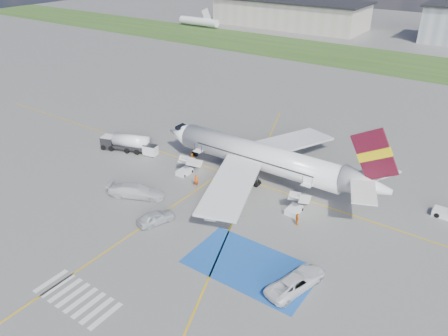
{
  "coord_description": "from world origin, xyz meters",
  "views": [
    {
      "loc": [
        28.9,
        -36.25,
        31.86
      ],
      "look_at": [
        -1.84,
        7.83,
        3.5
      ],
      "focal_mm": 35.0,
      "sensor_mm": 36.0,
      "label": 1
    }
  ],
  "objects": [
    {
      "name": "car_silver_b",
      "position": [
        0.65,
        1.84,
        0.69
      ],
      "size": [
        3.02,
        4.4,
        1.37
      ],
      "primitive_type": "imported",
      "rotation": [
        0.0,
        0.0,
        3.56
      ],
      "color": "#B7B9BE",
      "rests_on": "ground"
    },
    {
      "name": "van_white_a",
      "position": [
        15.51,
        -4.16,
        1.05
      ],
      "size": [
        3.97,
        6.08,
        2.1
      ],
      "primitive_type": "imported",
      "rotation": [
        0.0,
        0.0,
        2.87
      ],
      "color": "silver",
      "rests_on": "ground"
    },
    {
      "name": "crew_fwd",
      "position": [
        -5.7,
        6.39,
        0.91
      ],
      "size": [
        0.79,
        0.71,
        1.81
      ],
      "primitive_type": "imported",
      "rotation": [
        0.0,
        0.0,
        0.54
      ],
      "color": "#EC550C",
      "rests_on": "ground"
    },
    {
      "name": "airliner",
      "position": [
        1.51,
        14.0,
        3.39
      ],
      "size": [
        36.81,
        32.95,
        11.92
      ],
      "color": "silver",
      "rests_on": "ground"
    },
    {
      "name": "terminal_west",
      "position": [
        -55.0,
        130.0,
        5.0
      ],
      "size": [
        60.0,
        22.0,
        10.0
      ],
      "primitive_type": "cube",
      "color": "#A19A8B",
      "rests_on": "ground"
    },
    {
      "name": "car_silver_a",
      "position": [
        -4.15,
        -3.81,
        0.83
      ],
      "size": [
        3.47,
        5.24,
        1.66
      ],
      "primitive_type": "imported",
      "rotation": [
        0.0,
        0.0,
        2.8
      ],
      "color": "#B3B6BB",
      "rests_on": "ground"
    },
    {
      "name": "van_white_b",
      "position": [
        -10.72,
        -0.66,
        1.18
      ],
      "size": [
        6.5,
        4.58,
        2.36
      ],
      "primitive_type": "imported",
      "rotation": [
        0.0,
        0.0,
        1.97
      ],
      "color": "silver",
      "rests_on": "ground"
    },
    {
      "name": "grass_strip",
      "position": [
        0.0,
        95.0,
        0.01
      ],
      "size": [
        400.0,
        30.0,
        0.01
      ],
      "primitive_type": "cube",
      "color": "#2D4C1E",
      "rests_on": "ground"
    },
    {
      "name": "crosswalk",
      "position": [
        -1.8,
        -18.0,
        0.01
      ],
      "size": [
        9.0,
        4.0,
        0.01
      ],
      "color": "silver",
      "rests_on": "ground"
    },
    {
      "name": "taxiway_line_main",
      "position": [
        0.0,
        12.0,
        0.01
      ],
      "size": [
        120.0,
        0.2,
        0.01
      ],
      "primitive_type": "cube",
      "color": "gold",
      "rests_on": "ground"
    },
    {
      "name": "airstairs_aft",
      "position": [
        9.0,
        8.7,
        0.62
      ],
      "size": [
        1.9,
        5.2,
        3.6
      ],
      "color": "silver",
      "rests_on": "ground"
    },
    {
      "name": "crew_nose",
      "position": [
        -10.59,
        11.43,
        0.94
      ],
      "size": [
        0.97,
        1.1,
        1.88
      ],
      "primitive_type": "imported",
      "rotation": [
        0.0,
        0.0,
        -1.24
      ],
      "color": "orange",
      "rests_on": "ground"
    },
    {
      "name": "crew_aft",
      "position": [
        10.6,
        6.0,
        0.83
      ],
      "size": [
        0.91,
        1.01,
        1.65
      ],
      "primitive_type": "imported",
      "rotation": [
        0.0,
        0.0,
        2.23
      ],
      "color": "orange",
      "rests_on": "ground"
    },
    {
      "name": "ground",
      "position": [
        0.0,
        0.0,
        0.0
      ],
      "size": [
        400.0,
        400.0,
        0.0
      ],
      "primitive_type": "plane",
      "color": "#60605E",
      "rests_on": "ground"
    },
    {
      "name": "staging_box",
      "position": [
        10.0,
        -4.0,
        0.01
      ],
      "size": [
        14.0,
        8.0,
        0.01
      ],
      "primitive_type": "cube",
      "color": "#1A4CA0",
      "rests_on": "ground"
    },
    {
      "name": "airstairs_fwd",
      "position": [
        -9.5,
        8.7,
        0.62
      ],
      "size": [
        1.9,
        5.2,
        3.6
      ],
      "color": "silver",
      "rests_on": "ground"
    },
    {
      "name": "fuel_tanker",
      "position": [
        -22.86,
        9.15,
        1.22
      ],
      "size": [
        8.76,
        4.84,
        2.9
      ],
      "rotation": [
        0.0,
        0.0,
        0.32
      ],
      "color": "black",
      "rests_on": "ground"
    },
    {
      "name": "taxiway_line_diag",
      "position": [
        0.0,
        12.0,
        0.01
      ],
      "size": [
        20.71,
        56.45,
        0.01
      ],
      "primitive_type": "cube",
      "rotation": [
        0.0,
        0.0,
        0.35
      ],
      "color": "gold",
      "rests_on": "ground"
    },
    {
      "name": "gpu_cart",
      "position": [
        -18.13,
        9.98,
        0.86
      ],
      "size": [
        2.51,
        1.86,
        1.9
      ],
      "rotation": [
        0.0,
        0.0,
        0.19
      ],
      "color": "silver",
      "rests_on": "ground"
    },
    {
      "name": "taxiway_line_cross",
      "position": [
        -5.0,
        -10.0,
        0.01
      ],
      "size": [
        0.2,
        60.0,
        0.01
      ],
      "primitive_type": "cube",
      "color": "gold",
      "rests_on": "ground"
    }
  ]
}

